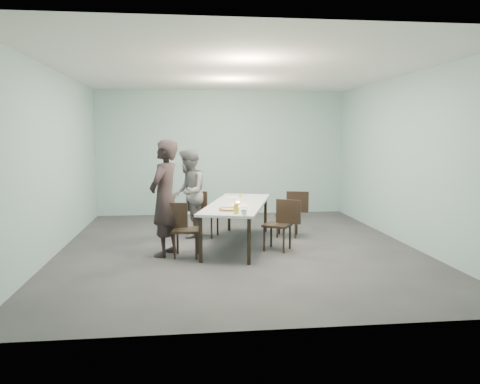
{
  "coord_description": "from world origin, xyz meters",
  "views": [
    {
      "loc": [
        -0.89,
        -7.89,
        1.93
      ],
      "look_at": [
        0.0,
        -0.32,
        1.0
      ],
      "focal_mm": 35.0,
      "sensor_mm": 36.0,
      "label": 1
    }
  ],
  "objects": [
    {
      "name": "menu",
      "position": [
        0.04,
        0.9,
        0.75
      ],
      "size": [
        0.35,
        0.29,
        0.01
      ],
      "primitive_type": "cube",
      "rotation": [
        0.0,
        0.0,
        -0.27
      ],
      "color": "silver",
      "rests_on": "table"
    },
    {
      "name": "diner_near",
      "position": [
        -1.22,
        -0.41,
        0.93
      ],
      "size": [
        0.69,
        0.8,
        1.86
      ],
      "primitive_type": "imported",
      "rotation": [
        0.0,
        0.0,
        -2.0
      ],
      "color": "black",
      "rests_on": "ground"
    },
    {
      "name": "chair_near_left",
      "position": [
        -0.96,
        -0.54,
        0.5
      ],
      "size": [
        0.63,
        0.47,
        0.87
      ],
      "rotation": [
        0.0,
        0.0,
        -0.13
      ],
      "color": "black",
      "rests_on": "ground"
    },
    {
      "name": "diner_far",
      "position": [
        -0.83,
        0.97,
        0.84
      ],
      "size": [
        0.71,
        0.87,
        1.68
      ],
      "primitive_type": "imported",
      "rotation": [
        0.0,
        0.0,
        -1.66
      ],
      "color": "slate",
      "rests_on": "ground"
    },
    {
      "name": "beer_glass",
      "position": [
        -0.13,
        -0.97,
        0.82
      ],
      "size": [
        0.08,
        0.08,
        0.15
      ],
      "primitive_type": "cylinder",
      "color": "gold",
      "rests_on": "table"
    },
    {
      "name": "side_plate",
      "position": [
        0.04,
        -0.32,
        0.76
      ],
      "size": [
        0.18,
        0.18,
        0.01
      ],
      "primitive_type": "cylinder",
      "color": "white",
      "rests_on": "table"
    },
    {
      "name": "chair_far_right",
      "position": [
        1.12,
        0.73,
        0.5
      ],
      "size": [
        0.65,
        0.53,
        0.87
      ],
      "rotation": [
        0.0,
        0.0,
        2.83
      ],
      "color": "black",
      "rests_on": "ground"
    },
    {
      "name": "room_shell",
      "position": [
        0.0,
        0.0,
        2.03
      ],
      "size": [
        6.02,
        7.02,
        3.01
      ],
      "color": "#92B7B5",
      "rests_on": "ground"
    },
    {
      "name": "water_tumbler",
      "position": [
        -0.03,
        -1.13,
        0.8
      ],
      "size": [
        0.08,
        0.08,
        0.09
      ],
      "primitive_type": "cylinder",
      "color": "silver",
      "rests_on": "table"
    },
    {
      "name": "ground",
      "position": [
        0.0,
        0.0,
        0.0
      ],
      "size": [
        7.0,
        7.0,
        0.0
      ],
      "primitive_type": "plane",
      "color": "#333335",
      "rests_on": "ground"
    },
    {
      "name": "chair_far_left",
      "position": [
        -0.58,
        0.94,
        0.5
      ],
      "size": [
        0.65,
        0.55,
        0.87
      ],
      "rotation": [
        0.0,
        0.0,
        -0.41
      ],
      "color": "black",
      "rests_on": "ground"
    },
    {
      "name": "amber_tumbler",
      "position": [
        0.14,
        0.85,
        0.79
      ],
      "size": [
        0.07,
        0.07,
        0.08
      ],
      "primitive_type": "cylinder",
      "color": "gold",
      "rests_on": "table"
    },
    {
      "name": "chair_near_right",
      "position": [
        0.7,
        -0.33,
        0.5
      ],
      "size": [
        0.64,
        0.57,
        0.87
      ],
      "rotation": [
        0.0,
        0.0,
        2.61
      ],
      "color": "black",
      "rests_on": "ground"
    },
    {
      "name": "tealight",
      "position": [
        -0.0,
        -0.05,
        0.77
      ],
      "size": [
        0.06,
        0.06,
        0.05
      ],
      "color": "silver",
      "rests_on": "table"
    },
    {
      "name": "pizza",
      "position": [
        -0.21,
        -0.66,
        0.77
      ],
      "size": [
        0.34,
        0.34,
        0.04
      ],
      "color": "white",
      "rests_on": "table"
    },
    {
      "name": "table",
      "position": [
        0.01,
        0.15,
        0.69
      ],
      "size": [
        1.56,
        2.75,
        0.75
      ],
      "rotation": [
        0.0,
        0.0,
        -0.27
      ],
      "color": "white",
      "rests_on": "ground"
    }
  ]
}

